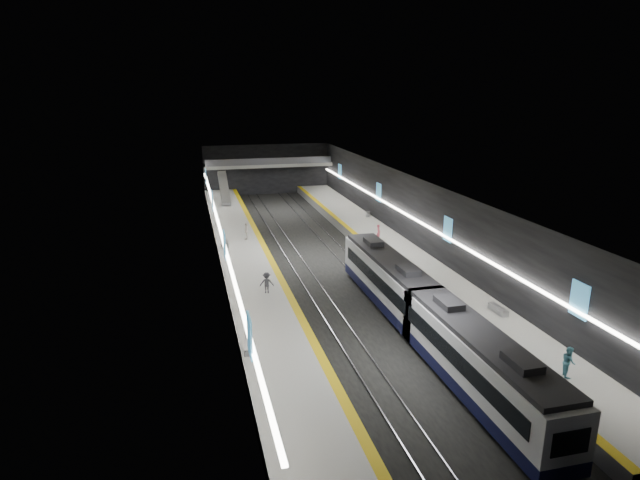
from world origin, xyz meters
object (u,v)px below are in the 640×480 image
object	(u,v)px
bench_left_far	(225,244)
escalator	(224,188)
train	(425,312)
passenger_left_b	(267,283)
passenger_right_a	(379,233)
bench_left_near	(248,347)
bench_right_far	(368,214)
passenger_left_a	(246,231)
bench_right_near	(498,310)
passenger_right_b	(569,362)

from	to	relation	value
bench_left_far	escalator	bearing A→B (deg)	88.42
train	passenger_left_b	xyz separation A→B (m)	(-9.43, 9.07, -0.34)
escalator	passenger_right_a	bearing A→B (deg)	-59.93
bench_left_near	bench_right_far	distance (m)	37.45
passenger_right_a	bench_left_near	bearing A→B (deg)	150.16
bench_left_far	bench_right_far	xyz separation A→B (m)	(18.63, 9.11, -0.03)
train	bench_right_far	world-z (taller)	train
passenger_right_a	passenger_left_a	xyz separation A→B (m)	(-13.53, 4.07, 0.02)
passenger_left_a	bench_right_far	bearing A→B (deg)	123.97
passenger_left_a	bench_right_near	bearing A→B (deg)	43.46
passenger_right_a	passenger_left_b	bearing A→B (deg)	138.65
bench_left_far	passenger_right_b	world-z (taller)	passenger_right_b
passenger_left_a	bench_left_far	bearing A→B (deg)	-39.68
passenger_right_b	passenger_left_a	xyz separation A→B (m)	(-14.44, 32.70, 0.02)
bench_right_near	bench_right_far	xyz separation A→B (m)	(0.68, 30.93, -0.02)
train	passenger_left_a	xyz separation A→B (m)	(-9.22, 25.00, -0.28)
bench_right_far	passenger_right_a	distance (m)	11.50
train	passenger_right_a	xyz separation A→B (m)	(4.31, 20.93, -0.30)
bench_right_far	bench_left_far	bearing A→B (deg)	-133.51
train	bench_left_near	size ratio (longest dim) A/B	15.92
bench_left_far	passenger_right_a	size ratio (longest dim) A/B	1.09
bench_right_far	passenger_left_a	xyz separation A→B (m)	(-16.22, -7.09, 0.71)
train	escalator	bearing A→B (deg)	102.36
passenger_right_b	train	bearing A→B (deg)	55.25
bench_right_far	passenger_left_a	size ratio (longest dim) A/B	0.94
passenger_right_b	bench_left_near	bearing A→B (deg)	87.53
passenger_right_a	passenger_left_b	distance (m)	18.15
bench_left_near	passenger_right_b	xyz separation A→B (m)	(17.22, -7.52, 0.67)
bench_right_near	passenger_left_a	distance (m)	28.47
train	bench_left_far	world-z (taller)	train
escalator	bench_right_far	size ratio (longest dim) A/B	4.65
passenger_right_b	bench_right_far	bearing A→B (deg)	18.56
bench_left_near	bench_right_near	xyz separation A→B (m)	(18.32, 1.34, 0.01)
bench_right_far	passenger_left_a	world-z (taller)	passenger_left_a
escalator	passenger_left_b	size ratio (longest dim) A/B	4.67
passenger_left_b	bench_right_near	bearing A→B (deg)	163.77
passenger_right_b	bench_right_near	bearing A→B (deg)	14.00
train	escalator	xyz separation A→B (m)	(-10.00, 45.64, 0.70)
bench_left_near	passenger_right_a	size ratio (longest dim) A/B	1.01
passenger_right_a	passenger_left_b	size ratio (longest dim) A/B	1.05
bench_right_near	passenger_right_b	xyz separation A→B (m)	(-1.11, -8.86, 0.66)
bench_left_near	bench_left_far	distance (m)	23.16
bench_right_far	passenger_left_a	distance (m)	17.72
passenger_right_a	passenger_right_b	size ratio (longest dim) A/B	1.00
escalator	bench_right_near	size ratio (longest dim) A/B	4.20
train	passenger_right_b	world-z (taller)	train
bench_left_near	bench_right_far	bearing A→B (deg)	65.09
bench_left_far	bench_right_near	world-z (taller)	bench_left_far
bench_left_far	passenger_right_a	bearing A→B (deg)	-4.80
escalator	passenger_right_a	size ratio (longest dim) A/B	4.45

